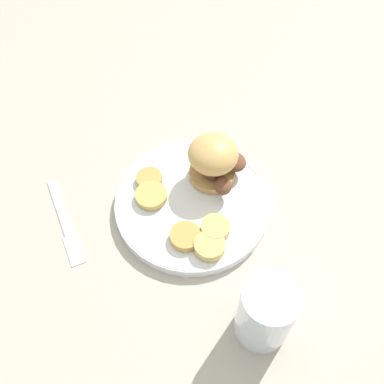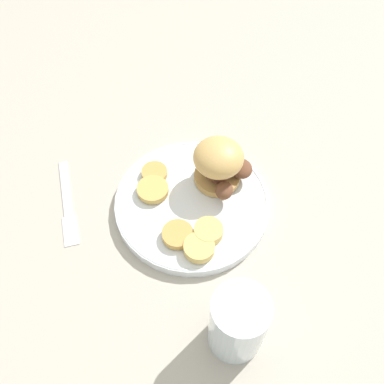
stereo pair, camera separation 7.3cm
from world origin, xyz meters
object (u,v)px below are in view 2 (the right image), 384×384
object	(u,v)px
dinner_plate	(192,203)
drinking_glass	(238,323)
sandwich	(220,164)
fork	(67,203)

from	to	relation	value
dinner_plate	drinking_glass	size ratio (longest dim) A/B	2.13
sandwich	fork	world-z (taller)	sandwich
dinner_plate	fork	xyz separation A→B (m)	(-0.16, 0.15, -0.01)
fork	drinking_glass	size ratio (longest dim) A/B	1.35
fork	drinking_glass	world-z (taller)	drinking_glass
sandwich	dinner_plate	bearing A→B (deg)	-177.44
sandwich	fork	xyz separation A→B (m)	(-0.22, 0.14, -0.06)
dinner_plate	sandwich	bearing A→B (deg)	2.56
fork	sandwich	bearing A→B (deg)	-33.16
sandwich	drinking_glass	size ratio (longest dim) A/B	0.87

